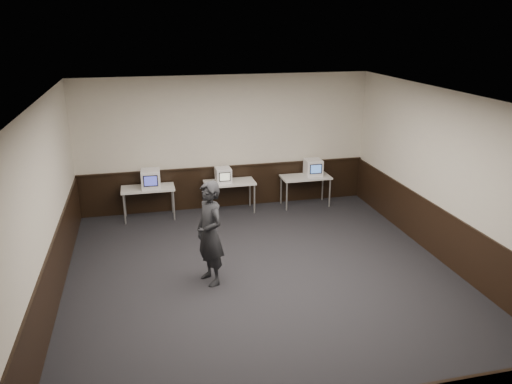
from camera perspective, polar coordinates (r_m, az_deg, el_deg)
floor at (r=8.90m, az=1.27°, el=-10.42°), size 8.00×8.00×0.00m
ceiling at (r=7.84m, az=1.44°, el=10.41°), size 8.00×8.00×0.00m
back_wall at (r=11.99m, az=-3.46°, el=5.63°), size 7.00×0.00×7.00m
front_wall at (r=4.88m, az=13.70°, el=-16.30°), size 7.00×0.00×7.00m
left_wall at (r=8.14m, az=-23.28°, el=-2.52°), size 0.00×8.00×8.00m
right_wall at (r=9.68m, az=21.84°, el=0.97°), size 0.00×8.00×8.00m
wainscot_back at (r=12.27m, az=-3.35°, el=0.60°), size 6.98×0.04×1.00m
wainscot_left at (r=8.57m, az=-22.18°, el=-9.37°), size 0.04×7.98×1.00m
wainscot_right at (r=10.04m, az=20.98°, el=-5.01°), size 0.04×7.98×1.00m
wainscot_rail at (r=12.10m, az=-3.38°, el=2.91°), size 6.98×0.06×0.04m
desk_left at (r=11.70m, az=-12.24°, el=0.17°), size 1.20×0.60×0.75m
desk_center at (r=11.86m, az=-3.04°, el=0.86°), size 1.20×0.60×0.75m
desk_right at (r=12.32m, az=5.69°, el=1.49°), size 1.20×0.60×0.75m
emac_left at (r=11.57m, az=-11.94°, el=1.48°), size 0.44×0.48×0.43m
emac_center at (r=11.73m, az=-3.76°, el=1.92°), size 0.37×0.39×0.36m
emac_right at (r=12.34m, az=6.56°, el=2.81°), size 0.41×0.44×0.40m
person at (r=8.59m, az=-5.30°, el=-4.74°), size 0.65×0.79×1.85m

